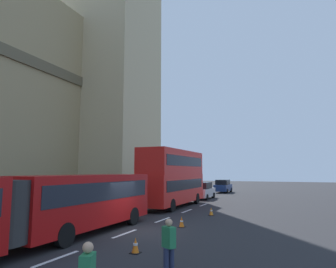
% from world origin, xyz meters
% --- Properties ---
extents(ground_plane, '(160.00, 160.00, 0.00)m').
position_xyz_m(ground_plane, '(0.00, 0.00, 0.00)').
color(ground_plane, '#262628').
extents(lane_centre_marking, '(29.80, 0.16, 0.01)m').
position_xyz_m(lane_centre_marking, '(-0.97, 0.00, 0.01)').
color(lane_centre_marking, silver).
rests_on(lane_centre_marking, ground_plane).
extents(double_decker_bus, '(9.71, 2.54, 4.90)m').
position_xyz_m(double_decker_bus, '(10.34, 2.00, 2.71)').
color(double_decker_bus, red).
rests_on(double_decker_bus, ground_plane).
extents(sedan_lead, '(4.40, 1.86, 1.85)m').
position_xyz_m(sedan_lead, '(18.60, 1.77, 0.91)').
color(sedan_lead, '#B7B7BC').
rests_on(sedan_lead, ground_plane).
extents(sedan_trailing, '(4.40, 1.86, 1.85)m').
position_xyz_m(sedan_trailing, '(29.32, 1.88, 0.91)').
color(sedan_trailing, navy).
rests_on(sedan_trailing, ground_plane).
extents(traffic_cone_west, '(0.36, 0.36, 0.58)m').
position_xyz_m(traffic_cone_west, '(-3.86, -2.23, 0.28)').
color(traffic_cone_west, black).
rests_on(traffic_cone_west, ground_plane).
extents(traffic_cone_middle, '(0.36, 0.36, 0.58)m').
position_xyz_m(traffic_cone_middle, '(1.77, -1.99, 0.28)').
color(traffic_cone_middle, black).
rests_on(traffic_cone_middle, ground_plane).
extents(traffic_cone_east, '(0.36, 0.36, 0.58)m').
position_xyz_m(traffic_cone_east, '(6.75, -2.35, 0.28)').
color(traffic_cone_east, black).
rests_on(traffic_cone_east, ground_plane).
extents(pedestrian_by_kerb, '(0.41, 0.47, 1.69)m').
position_xyz_m(pedestrian_by_kerb, '(-5.78, -4.43, 0.91)').
color(pedestrian_by_kerb, '#262D4C').
rests_on(pedestrian_by_kerb, ground_plane).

